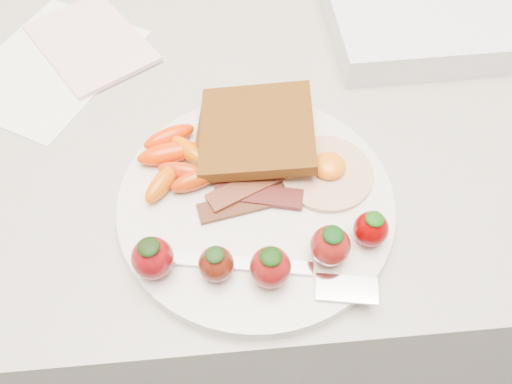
{
  "coord_description": "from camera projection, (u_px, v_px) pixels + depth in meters",
  "views": [
    {
      "loc": [
        -0.02,
        1.28,
        1.32
      ],
      "look_at": [
        -0.0,
        1.54,
        0.93
      ],
      "focal_mm": 35.0,
      "sensor_mm": 36.0,
      "label": 1
    }
  ],
  "objects": [
    {
      "name": "counter",
      "position": [
        249.0,
        261.0,
        0.96
      ],
      "size": [
        2.0,
        0.6,
        0.9
      ],
      "primitive_type": "cube",
      "color": "gray",
      "rests_on": "ground"
    },
    {
      "name": "plate",
      "position": [
        256.0,
        203.0,
        0.49
      ],
      "size": [
        0.27,
        0.27,
        0.02
      ],
      "primitive_type": "cylinder",
      "color": "silver",
      "rests_on": "counter"
    },
    {
      "name": "toast_lower",
      "position": [
        244.0,
        136.0,
        0.52
      ],
      "size": [
        0.11,
        0.11,
        0.01
      ],
      "primitive_type": "cube",
      "rotation": [
        0.0,
        0.0,
        -0.15
      ],
      "color": "black",
      "rests_on": "plate"
    },
    {
      "name": "toast_upper",
      "position": [
        257.0,
        130.0,
        0.51
      ],
      "size": [
        0.12,
        0.12,
        0.03
      ],
      "primitive_type": "cube",
      "rotation": [
        0.0,
        -0.1,
        -0.08
      ],
      "color": "#4C2E0A",
      "rests_on": "toast_lower"
    },
    {
      "name": "fried_egg",
      "position": [
        327.0,
        171.0,
        0.5
      ],
      "size": [
        0.1,
        0.1,
        0.02
      ],
      "color": "beige",
      "rests_on": "plate"
    },
    {
      "name": "bacon_strips",
      "position": [
        250.0,
        195.0,
        0.48
      ],
      "size": [
        0.11,
        0.06,
        0.01
      ],
      "color": "black",
      "rests_on": "plate"
    },
    {
      "name": "baby_carrots",
      "position": [
        177.0,
        161.0,
        0.5
      ],
      "size": [
        0.09,
        0.1,
        0.02
      ],
      "color": "#E13300",
      "rests_on": "plate"
    },
    {
      "name": "strawberries",
      "position": [
        264.0,
        253.0,
        0.43
      ],
      "size": [
        0.23,
        0.06,
        0.04
      ],
      "color": "maroon",
      "rests_on": "plate"
    },
    {
      "name": "fork",
      "position": [
        288.0,
        275.0,
        0.44
      ],
      "size": [
        0.18,
        0.07,
        0.0
      ],
      "color": "white",
      "rests_on": "plate"
    },
    {
      "name": "paper_sheet",
      "position": [
        51.0,
        65.0,
        0.61
      ],
      "size": [
        0.24,
        0.26,
        0.0
      ],
      "primitive_type": "cube",
      "rotation": [
        0.0,
        0.0,
        -0.53
      ],
      "color": "white",
      "rests_on": "counter"
    },
    {
      "name": "notepad",
      "position": [
        91.0,
        42.0,
        0.63
      ],
      "size": [
        0.18,
        0.2,
        0.01
      ],
      "primitive_type": "cube",
      "rotation": [
        0.0,
        0.0,
        0.56
      ],
      "color": "#F3B8C0",
      "rests_on": "paper_sheet"
    }
  ]
}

